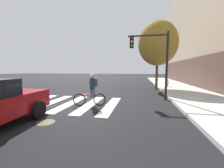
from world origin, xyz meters
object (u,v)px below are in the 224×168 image
(manhole_cover, at_px, (46,122))
(fire_hydrant, at_px, (167,83))
(cyclist, at_px, (92,90))
(street_tree_near, at_px, (158,43))
(traffic_light_near, at_px, (153,54))

(manhole_cover, bearing_deg, fire_hydrant, 60.15)
(fire_hydrant, bearing_deg, cyclist, -122.67)
(manhole_cover, relative_size, fire_hydrant, 0.82)
(fire_hydrant, height_order, street_tree_near, street_tree_near)
(cyclist, height_order, traffic_light_near, traffic_light_near)
(cyclist, xyz_separation_m, street_tree_near, (4.08, 7.17, 3.54))
(traffic_light_near, distance_m, fire_hydrant, 6.75)
(cyclist, relative_size, fire_hydrant, 2.17)
(manhole_cover, distance_m, traffic_light_near, 6.89)
(manhole_cover, xyz_separation_m, traffic_light_near, (4.10, 4.75, 2.86))
(traffic_light_near, height_order, street_tree_near, street_tree_near)
(street_tree_near, bearing_deg, manhole_cover, -117.13)
(traffic_light_near, height_order, fire_hydrant, traffic_light_near)
(traffic_light_near, bearing_deg, fire_hydrant, 70.94)
(cyclist, height_order, fire_hydrant, cyclist)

